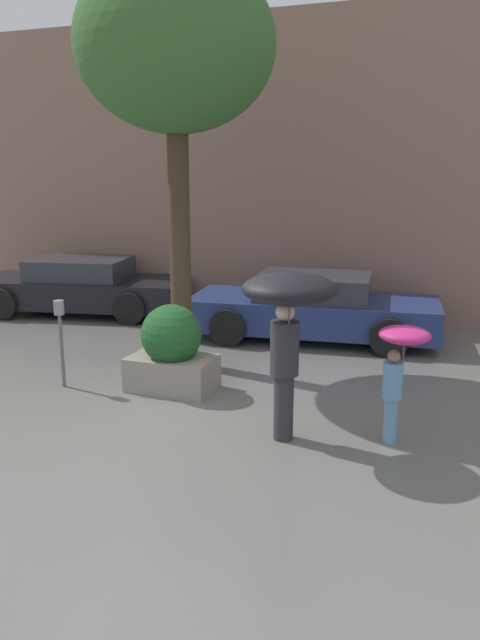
{
  "coord_description": "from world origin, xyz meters",
  "views": [
    {
      "loc": [
        3.24,
        -5.97,
        3.0
      ],
      "look_at": [
        0.47,
        1.6,
        1.05
      ],
      "focal_mm": 35.0,
      "sensor_mm": 36.0,
      "label": 1
    }
  ],
  "objects_px": {
    "planter_box": "(172,350)",
    "parked_car_far": "(81,287)",
    "person_adult": "(288,308)",
    "parked_car_near": "(313,308)",
    "parking_meter": "(60,325)",
    "person_child": "(400,357)",
    "street_tree": "(175,49)"
  },
  "relations": [
    {
      "from": "planter_box",
      "to": "parking_meter",
      "type": "bearing_deg",
      "value": -164.02
    },
    {
      "from": "person_adult",
      "to": "parking_meter",
      "type": "height_order",
      "value": "person_adult"
    },
    {
      "from": "planter_box",
      "to": "street_tree",
      "type": "height_order",
      "value": "street_tree"
    },
    {
      "from": "person_adult",
      "to": "parking_meter",
      "type": "distance_m",
      "value": 3.61
    },
    {
      "from": "parked_car_near",
      "to": "parked_car_far",
      "type": "bearing_deg",
      "value": 79.9
    },
    {
      "from": "person_adult",
      "to": "parking_meter",
      "type": "xyz_separation_m",
      "value": [
        -3.47,
        0.71,
        -0.65
      ]
    },
    {
      "from": "street_tree",
      "to": "parking_meter",
      "type": "xyz_separation_m",
      "value": [
        -1.12,
        -1.56,
        -3.76
      ]
    },
    {
      "from": "parked_car_near",
      "to": "parked_car_far",
      "type": "xyz_separation_m",
      "value": [
        -5.14,
        0.34,
        -0.0
      ]
    },
    {
      "from": "parking_meter",
      "to": "street_tree",
      "type": "bearing_deg",
      "value": 54.51
    },
    {
      "from": "person_adult",
      "to": "person_child",
      "type": "relative_size",
      "value": 1.43
    },
    {
      "from": "person_child",
      "to": "parking_meter",
      "type": "relative_size",
      "value": 1.08
    },
    {
      "from": "person_child",
      "to": "parking_meter",
      "type": "xyz_separation_m",
      "value": [
        -4.63,
        0.29,
        -0.11
      ]
    },
    {
      "from": "street_tree",
      "to": "parked_car_near",
      "type": "bearing_deg",
      "value": 54.63
    },
    {
      "from": "person_adult",
      "to": "parked_car_near",
      "type": "distance_m",
      "value": 4.67
    },
    {
      "from": "person_adult",
      "to": "parked_car_far",
      "type": "bearing_deg",
      "value": -162.62
    },
    {
      "from": "planter_box",
      "to": "parked_car_near",
      "type": "distance_m",
      "value": 3.56
    },
    {
      "from": "person_child",
      "to": "street_tree",
      "type": "bearing_deg",
      "value": 151.71
    },
    {
      "from": "parked_car_near",
      "to": "person_adult",
      "type": "bearing_deg",
      "value": -176.45
    },
    {
      "from": "person_adult",
      "to": "parked_car_near",
      "type": "height_order",
      "value": "person_adult"
    },
    {
      "from": "person_adult",
      "to": "parked_car_far",
      "type": "xyz_separation_m",
      "value": [
        -5.93,
        4.83,
        -0.99
      ]
    },
    {
      "from": "planter_box",
      "to": "parking_meter",
      "type": "xyz_separation_m",
      "value": [
        -1.5,
        -0.43,
        0.33
      ]
    },
    {
      "from": "person_child",
      "to": "parked_car_far",
      "type": "bearing_deg",
      "value": 147.68
    },
    {
      "from": "parked_car_near",
      "to": "person_child",
      "type": "bearing_deg",
      "value": -160.92
    },
    {
      "from": "person_child",
      "to": "parked_car_near",
      "type": "xyz_separation_m",
      "value": [
        -1.94,
        4.08,
        -0.45
      ]
    },
    {
      "from": "street_tree",
      "to": "parking_meter",
      "type": "relative_size",
      "value": 4.74
    },
    {
      "from": "parked_car_far",
      "to": "street_tree",
      "type": "distance_m",
      "value": 6.01
    },
    {
      "from": "planter_box",
      "to": "parked_car_far",
      "type": "distance_m",
      "value": 5.41
    },
    {
      "from": "person_child",
      "to": "parked_car_far",
      "type": "distance_m",
      "value": 8.36
    },
    {
      "from": "planter_box",
      "to": "person_adult",
      "type": "relative_size",
      "value": 0.63
    },
    {
      "from": "parked_car_near",
      "to": "street_tree",
      "type": "distance_m",
      "value": 4.92
    },
    {
      "from": "planter_box",
      "to": "parked_car_near",
      "type": "xyz_separation_m",
      "value": [
        1.19,
        3.35,
        -0.01
      ]
    },
    {
      "from": "parked_car_near",
      "to": "street_tree",
      "type": "height_order",
      "value": "street_tree"
    }
  ]
}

